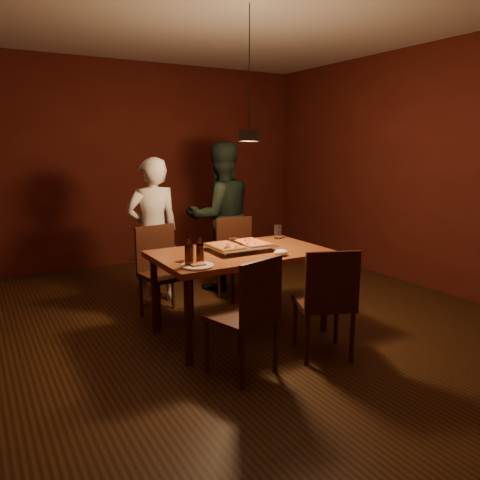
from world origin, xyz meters
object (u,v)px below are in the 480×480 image
chair_near_left (250,306)px  diner_white (153,231)px  pizza_tray (239,247)px  beer_bottle_a (189,251)px  plate_slice (197,266)px  chair_near_right (327,293)px  dining_table (240,259)px  beer_bottle_b (200,249)px  chair_far_left (161,263)px  diner_dark (221,217)px  chair_far_right (238,251)px  pendant_lamp (249,134)px

chair_near_left → diner_white: 1.97m
pizza_tray → beer_bottle_a: (-0.62, -0.31, 0.10)m
pizza_tray → plate_slice: (-0.57, -0.35, -0.01)m
chair_near_right → plate_slice: (-0.87, 0.50, 0.22)m
dining_table → chair_near_right: chair_near_right is taller
chair_near_right → plate_slice: size_ratio=2.17×
beer_bottle_b → diner_white: size_ratio=0.15×
diner_white → chair_near_left: bearing=90.9°
beer_bottle_b → chair_far_left: bearing=87.9°
beer_bottle_b → diner_white: bearing=85.2°
dining_table → beer_bottle_a: beer_bottle_a is taller
dining_table → diner_dark: 1.39m
chair_far_right → chair_near_right: size_ratio=0.89×
chair_far_left → chair_far_right: same height
chair_far_left → chair_near_left: (0.10, -1.52, 0.00)m
pizza_tray → diner_dark: size_ratio=0.32×
chair_far_left → plate_slice: chair_far_left is taller
pizza_tray → diner_dark: diner_dark is taller
chair_far_right → beer_bottle_b: 1.45m
dining_table → diner_white: (-0.37, 1.19, 0.10)m
beer_bottle_a → beer_bottle_b: beer_bottle_a is taller
chair_near_right → diner_dark: 2.14m
beer_bottle_b → pendant_lamp: 1.10m
chair_near_right → beer_bottle_a: 1.12m
chair_far_right → chair_near_right: same height
pizza_tray → beer_bottle_a: size_ratio=2.25×
chair_near_left → chair_near_right: 0.68m
dining_table → diner_dark: (0.49, 1.29, 0.18)m
chair_near_right → plate_slice: chair_near_right is taller
dining_table → chair_far_right: 0.95m
dining_table → chair_far_left: bearing=121.2°
pizza_tray → beer_bottle_a: 0.70m
beer_bottle_b → plate_slice: (-0.07, -0.09, -0.11)m
beer_bottle_b → plate_slice: size_ratio=0.92×
dining_table → beer_bottle_a: bearing=-156.3°
diner_dark → chair_far_right: bearing=89.0°
plate_slice → chair_near_right: bearing=-30.0°
diner_dark → dining_table: bearing=73.2°
chair_far_right → chair_near_left: bearing=68.4°
chair_near_right → pizza_tray: chair_near_right is taller
diner_white → chair_near_right: bearing=109.5°
chair_far_right → pizza_tray: (-0.43, -0.78, 0.24)m
chair_far_right → plate_slice: bearing=53.9°
chair_far_right → beer_bottle_a: (-1.06, -1.09, 0.34)m
chair_near_left → beer_bottle_a: bearing=99.7°
chair_near_right → diner_white: diner_white is taller
diner_dark → pendant_lamp: (-0.39, -1.27, 0.91)m
chair_near_left → beer_bottle_a: size_ratio=2.14×
chair_far_right → diner_white: 0.93m
chair_far_right → beer_bottle_b: bearing=53.5°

